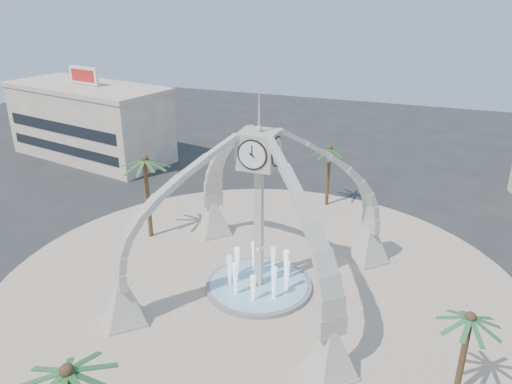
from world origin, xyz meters
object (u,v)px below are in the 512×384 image
(palm_east, at_px, (470,318))
(palm_south, at_px, (67,373))
(palm_north, at_px, (330,149))
(palm_west, at_px, (145,161))
(clock_tower, at_px, (259,211))
(fountain, at_px, (259,285))

(palm_east, bearing_deg, palm_south, -144.66)
(palm_north, bearing_deg, palm_south, -95.34)
(palm_west, bearing_deg, palm_south, -65.33)
(palm_east, xyz_separation_m, palm_north, (-12.92, 23.31, 0.93))
(palm_west, bearing_deg, clock_tower, -20.21)
(palm_north, bearing_deg, fountain, -93.84)
(clock_tower, relative_size, fountain, 2.24)
(palm_west, distance_m, palm_north, 18.49)
(clock_tower, relative_size, palm_north, 2.57)
(clock_tower, relative_size, palm_west, 2.17)
(palm_north, relative_size, palm_south, 1.00)
(palm_east, xyz_separation_m, palm_west, (-26.31, 10.60, 2.12))
(clock_tower, distance_m, palm_east, 15.39)
(palm_east, distance_m, palm_west, 28.44)
(clock_tower, height_order, palm_south, clock_tower)
(clock_tower, relative_size, palm_east, 2.99)
(palm_west, bearing_deg, palm_east, -21.95)
(fountain, distance_m, palm_south, 18.63)
(fountain, bearing_deg, palm_north, 86.16)
(clock_tower, bearing_deg, fountain, 90.00)
(fountain, bearing_deg, palm_west, 159.79)
(palm_east, xyz_separation_m, palm_south, (-16.17, -11.47, 0.92))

